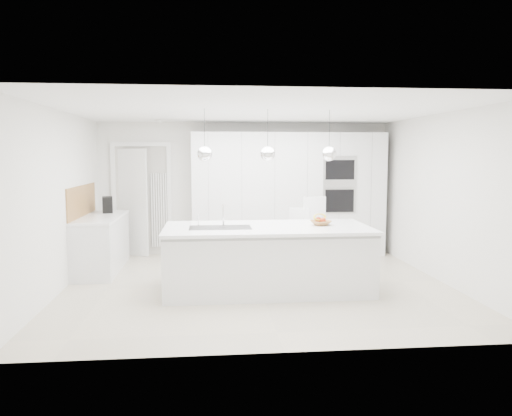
{
  "coord_description": "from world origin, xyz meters",
  "views": [
    {
      "loc": [
        -0.72,
        -7.05,
        1.88
      ],
      "look_at": [
        0.0,
        0.3,
        1.1
      ],
      "focal_mm": 35.0,
      "sensor_mm": 36.0,
      "label": 1
    }
  ],
  "objects": [
    {
      "name": "island_tap",
      "position": [
        -0.5,
        -0.1,
        1.05
      ],
      "size": [
        0.02,
        0.02,
        0.3
      ],
      "primitive_type": "cylinder",
      "color": "white",
      "rests_on": "island_worktop"
    },
    {
      "name": "apple_b",
      "position": [
        0.84,
        -0.19,
        0.97
      ],
      "size": [
        0.09,
        0.09,
        0.09
      ],
      "primitive_type": "sphere",
      "color": "#9E2A0E",
      "rests_on": "fruit_bowl"
    },
    {
      "name": "apple_a",
      "position": [
        0.89,
        -0.25,
        0.97
      ],
      "size": [
        0.09,
        0.09,
        0.09
      ],
      "primitive_type": "sphere",
      "color": "#9E2A0E",
      "rests_on": "fruit_bowl"
    },
    {
      "name": "bar_stool_right",
      "position": [
        1.0,
        0.64,
        0.6
      ],
      "size": [
        0.52,
        0.63,
        1.21
      ],
      "primitive_type": null,
      "rotation": [
        0.0,
        0.0,
        0.24
      ],
      "color": "white",
      "rests_on": "floor"
    },
    {
      "name": "oak_backsplash",
      "position": [
        -2.74,
        1.2,
        1.15
      ],
      "size": [
        0.02,
        1.8,
        0.5
      ],
      "primitive_type": "cube",
      "color": "#A57844",
      "rests_on": "wall_left"
    },
    {
      "name": "radiator",
      "position": [
        -1.63,
        2.46,
        0.85
      ],
      "size": [
        0.32,
        0.04,
        1.4
      ],
      "primitive_type": null,
      "color": "white",
      "rests_on": "floor"
    },
    {
      "name": "doorway_frame",
      "position": [
        -1.95,
        2.47,
        1.02
      ],
      "size": [
        1.11,
        0.08,
        2.13
      ],
      "primitive_type": null,
      "color": "white",
      "rests_on": "floor"
    },
    {
      "name": "bar_stool_left",
      "position": [
        0.75,
        0.65,
        0.52
      ],
      "size": [
        0.47,
        0.55,
        1.03
      ],
      "primitive_type": null,
      "rotation": [
        0.0,
        0.0,
        -0.3
      ],
      "color": "white",
      "rests_on": "floor"
    },
    {
      "name": "floor",
      "position": [
        0.0,
        0.0,
        0.0
      ],
      "size": [
        5.5,
        5.5,
        0.0
      ],
      "primitive_type": "plane",
      "color": "#BEB299",
      "rests_on": "ground"
    },
    {
      "name": "tall_cabinets",
      "position": [
        0.8,
        2.2,
        1.15
      ],
      "size": [
        3.6,
        0.6,
        2.3
      ],
      "primitive_type": "cube",
      "color": "silver",
      "rests_on": "floor"
    },
    {
      "name": "island_worktop",
      "position": [
        0.1,
        -0.25,
        0.88
      ],
      "size": [
        2.84,
        1.4,
        0.04
      ],
      "primitive_type": "cube",
      "color": "white",
      "rests_on": "island_base"
    },
    {
      "name": "espresso_machine",
      "position": [
        -2.43,
        1.67,
        1.04
      ],
      "size": [
        0.21,
        0.29,
        0.28
      ],
      "primitive_type": "cube",
      "rotation": [
        0.0,
        0.0,
        0.19
      ],
      "color": "black",
      "rests_on": "left_worktop"
    },
    {
      "name": "left_worktop",
      "position": [
        -2.45,
        1.2,
        0.88
      ],
      "size": [
        0.62,
        1.82,
        0.04
      ],
      "primitive_type": "cube",
      "color": "white",
      "rests_on": "left_base_cabinets"
    },
    {
      "name": "wall_left",
      "position": [
        -2.75,
        0.0,
        1.25
      ],
      "size": [
        0.0,
        5.0,
        5.0
      ],
      "primitive_type": "plane",
      "rotation": [
        1.57,
        0.0,
        1.57
      ],
      "color": "white",
      "rests_on": "ground"
    },
    {
      "name": "ceiling",
      "position": [
        0.0,
        0.0,
        2.5
      ],
      "size": [
        5.5,
        5.5,
        0.0
      ],
      "primitive_type": "plane",
      "rotation": [
        3.14,
        0.0,
        0.0
      ],
      "color": "white",
      "rests_on": "wall_back"
    },
    {
      "name": "hallway_door",
      "position": [
        -2.2,
        2.42,
        1.0
      ],
      "size": [
        0.76,
        0.38,
        2.0
      ],
      "primitive_type": "cube",
      "rotation": [
        0.0,
        0.0,
        -0.44
      ],
      "color": "white",
      "rests_on": "floor"
    },
    {
      "name": "pendant_left",
      "position": [
        -0.75,
        -0.3,
        1.9
      ],
      "size": [
        0.2,
        0.2,
        0.2
      ],
      "primitive_type": "sphere",
      "color": "white",
      "rests_on": "ceiling"
    },
    {
      "name": "fruit_bowl",
      "position": [
        0.87,
        -0.21,
        0.93
      ],
      "size": [
        0.35,
        0.35,
        0.07
      ],
      "primitive_type": "imported",
      "rotation": [
        0.0,
        0.0,
        0.29
      ],
      "color": "#A57844",
      "rests_on": "island_worktop"
    },
    {
      "name": "pendant_mid",
      "position": [
        0.1,
        -0.3,
        1.9
      ],
      "size": [
        0.2,
        0.2,
        0.2
      ],
      "primitive_type": "sphere",
      "color": "white",
      "rests_on": "ceiling"
    },
    {
      "name": "oven_stack",
      "position": [
        1.7,
        1.89,
        1.35
      ],
      "size": [
        0.62,
        0.04,
        1.05
      ],
      "primitive_type": null,
      "color": "#A5A5A8",
      "rests_on": "tall_cabinets"
    },
    {
      "name": "wall_back",
      "position": [
        0.0,
        2.5,
        1.25
      ],
      "size": [
        5.5,
        0.0,
        5.5
      ],
      "primitive_type": "plane",
      "rotation": [
        1.57,
        0.0,
        0.0
      ],
      "color": "white",
      "rests_on": "ground"
    },
    {
      "name": "island_base",
      "position": [
        0.1,
        -0.3,
        0.43
      ],
      "size": [
        2.8,
        1.2,
        0.86
      ],
      "primitive_type": "cube",
      "color": "silver",
      "rests_on": "floor"
    },
    {
      "name": "island_sink",
      "position": [
        -0.55,
        -0.3,
        0.82
      ],
      "size": [
        0.84,
        0.44,
        0.18
      ],
      "primitive_type": null,
      "color": "#3F3F42",
      "rests_on": "island_worktop"
    },
    {
      "name": "left_base_cabinets",
      "position": [
        -2.45,
        1.2,
        0.43
      ],
      "size": [
        0.6,
        1.8,
        0.86
      ],
      "primitive_type": "cube",
      "color": "silver",
      "rests_on": "floor"
    },
    {
      "name": "banana_bunch",
      "position": [
        0.85,
        -0.21,
        1.02
      ],
      "size": [
        0.24,
        0.17,
        0.21
      ],
      "primitive_type": "torus",
      "rotation": [
        1.22,
        0.0,
        0.35
      ],
      "color": "yellow",
      "rests_on": "fruit_bowl"
    },
    {
      "name": "pendant_right",
      "position": [
        0.95,
        -0.3,
        1.9
      ],
      "size": [
        0.2,
        0.2,
        0.2
      ],
      "primitive_type": "sphere",
      "color": "white",
      "rests_on": "ceiling"
    }
  ]
}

